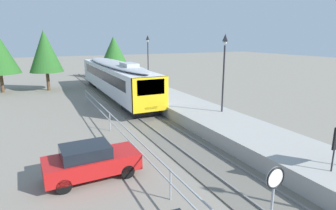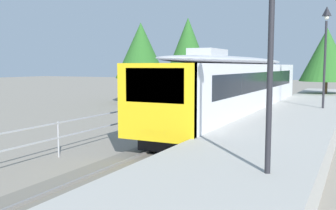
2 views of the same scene
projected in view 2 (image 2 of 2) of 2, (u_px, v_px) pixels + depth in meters
The scene contains 8 objects.
ground_plane at pixel (84, 152), 13.97m from camera, with size 160.00×160.00×0.00m, color gray.
track_rails at pixel (156, 160), 12.64m from camera, with size 3.20×60.00×0.14m.
commuter_train at pixel (238, 84), 20.89m from camera, with size 2.82×19.52×3.74m.
station_platform at pixel (254, 159), 11.15m from camera, with size 3.90×60.00×0.90m, color #A8A59E.
platform_lamp_far_end at pixel (326, 38), 20.06m from camera, with size 0.34×0.34×5.35m.
tree_behind_carpark at pixel (141, 51), 32.47m from camera, with size 4.35×4.35×6.82m.
tree_behind_station_far at pixel (188, 49), 29.60m from camera, with size 3.70×3.70×6.87m.
tree_distant_left at pixel (326, 55), 30.82m from camera, with size 4.15×4.15×6.20m.
Camera 2 is at (5.87, 11.09, 3.14)m, focal length 40.83 mm.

